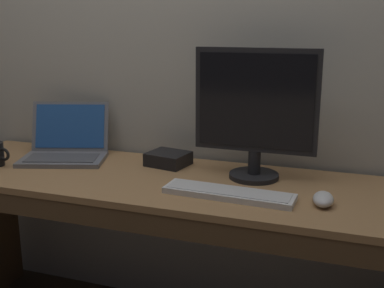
# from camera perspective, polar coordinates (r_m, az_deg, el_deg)

# --- Properties ---
(desk) EXTENTS (1.86, 0.57, 0.72)m
(desk) POSITION_cam_1_polar(r_m,az_deg,el_deg) (1.87, -4.23, -10.02)
(desk) COLOR #A87A4C
(desk) RESTS_ON ground
(laptop_space_gray) EXTENTS (0.41, 0.37, 0.23)m
(laptop_space_gray) POSITION_cam_1_polar(r_m,az_deg,el_deg) (2.09, -14.95, -0.69)
(laptop_space_gray) COLOR slate
(laptop_space_gray) RESTS_ON desk
(external_monitor) EXTENTS (0.45, 0.19, 0.48)m
(external_monitor) POSITION_cam_1_polar(r_m,az_deg,el_deg) (1.74, 7.60, 3.66)
(external_monitor) COLOR black
(external_monitor) RESTS_ON desk
(wired_keyboard) EXTENTS (0.45, 0.13, 0.02)m
(wired_keyboard) POSITION_cam_1_polar(r_m,az_deg,el_deg) (1.61, 4.40, -5.90)
(wired_keyboard) COLOR white
(wired_keyboard) RESTS_ON desk
(computer_mouse) EXTENTS (0.07, 0.11, 0.04)m
(computer_mouse) POSITION_cam_1_polar(r_m,az_deg,el_deg) (1.58, 15.43, -6.37)
(computer_mouse) COLOR white
(computer_mouse) RESTS_ON desk
(external_drive_box) EXTENTS (0.18, 0.16, 0.05)m
(external_drive_box) POSITION_cam_1_polar(r_m,az_deg,el_deg) (1.94, -2.86, -1.77)
(external_drive_box) COLOR black
(external_drive_box) RESTS_ON desk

